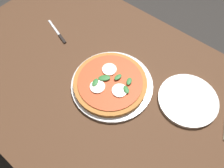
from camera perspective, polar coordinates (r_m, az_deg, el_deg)
The scene contains 6 objects.
ground_plane at distance 1.49m, azimuth -1.98°, elevation -13.42°, with size 6.00×6.00×0.00m, color #2D2B28.
dining_table at distance 0.93m, azimuth -3.08°, elevation -1.96°, with size 1.25×0.82×0.72m.
serving_tray at distance 0.82m, azimuth 0.00°, elevation -0.15°, with size 0.30×0.30×0.01m, color silver.
pizza at distance 0.80m, azimuth -0.44°, elevation 0.42°, with size 0.27×0.27×0.03m.
plate_white at distance 0.83m, azimuth 18.98°, elevation -3.89°, with size 0.21×0.21×0.01m, color white.
knife at distance 1.00m, azimuth -13.51°, elevation 12.36°, with size 0.16×0.06×0.01m.
Camera 1 is at (0.33, -0.32, 1.42)m, focal length 35.48 mm.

